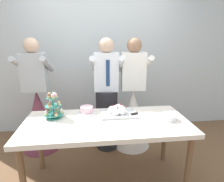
% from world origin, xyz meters
% --- Properties ---
extents(ground_plane, '(8.00, 8.00, 0.00)m').
position_xyz_m(ground_plane, '(0.00, 0.00, 0.00)').
color(ground_plane, brown).
extents(rear_wall, '(5.20, 0.10, 2.90)m').
position_xyz_m(rear_wall, '(0.00, 1.49, 1.45)').
color(rear_wall, silver).
rests_on(rear_wall, ground_plane).
extents(dessert_table, '(1.80, 0.80, 0.78)m').
position_xyz_m(dessert_table, '(0.00, 0.00, 0.70)').
color(dessert_table, silver).
rests_on(dessert_table, ground_plane).
extents(cupcake_stand, '(0.23, 0.23, 0.31)m').
position_xyz_m(cupcake_stand, '(-0.59, 0.18, 0.90)').
color(cupcake_stand, teal).
rests_on(cupcake_stand, dessert_table).
extents(main_cake_tray, '(0.43, 0.31, 0.12)m').
position_xyz_m(main_cake_tray, '(0.15, 0.17, 0.82)').
color(main_cake_tray, silver).
rests_on(main_cake_tray, dessert_table).
extents(plate_stack, '(0.18, 0.18, 0.07)m').
position_xyz_m(plate_stack, '(0.69, -0.03, 0.81)').
color(plate_stack, white).
rests_on(plate_stack, dessert_table).
extents(round_cake, '(0.24, 0.24, 0.08)m').
position_xyz_m(round_cake, '(-0.22, 0.27, 0.81)').
color(round_cake, white).
rests_on(round_cake, dessert_table).
extents(person_groom, '(0.50, 0.53, 1.66)m').
position_xyz_m(person_groom, '(0.07, 0.74, 0.75)').
color(person_groom, '#232328').
rests_on(person_groom, ground_plane).
extents(person_bride, '(0.56, 0.56, 1.66)m').
position_xyz_m(person_bride, '(0.46, 0.75, 0.58)').
color(person_bride, white).
rests_on(person_bride, ground_plane).
extents(person_guest, '(0.56, 0.56, 1.66)m').
position_xyz_m(person_guest, '(-0.95, 0.83, 0.58)').
color(person_guest, brown).
rests_on(person_guest, ground_plane).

